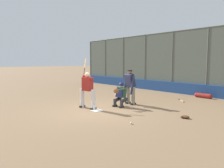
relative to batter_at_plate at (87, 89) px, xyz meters
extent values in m
plane|color=#846647|center=(-0.62, -0.05, -0.87)|extent=(160.00, 160.00, 0.00)
cube|color=white|center=(-0.62, -0.05, -0.87)|extent=(0.43, 0.43, 0.01)
cylinder|color=#515651|center=(-1.81, -7.18, 1.16)|extent=(0.08, 0.08, 4.06)
cylinder|color=#515651|center=(0.57, -7.18, 1.16)|extent=(0.08, 0.08, 4.06)
cylinder|color=#515651|center=(2.96, -7.18, 1.16)|extent=(0.08, 0.08, 4.06)
cylinder|color=#515651|center=(5.35, -7.18, 1.16)|extent=(0.08, 0.08, 4.06)
cylinder|color=#515651|center=(7.73, -7.18, 1.16)|extent=(0.08, 0.08, 4.06)
cylinder|color=#515651|center=(10.12, -7.18, 1.16)|extent=(0.08, 0.08, 4.06)
cube|color=#515B51|center=(-0.62, -7.18, 1.16)|extent=(21.48, 0.01, 4.06)
cylinder|color=#515651|center=(-0.62, -7.18, 3.16)|extent=(21.48, 0.06, 0.06)
cube|color=navy|center=(-0.62, -7.08, -0.52)|extent=(21.05, 0.18, 0.71)
cube|color=slate|center=(2.52, -9.75, -0.81)|extent=(15.03, 3.05, 0.12)
cube|color=slate|center=(2.52, -8.65, -0.65)|extent=(15.03, 0.55, 0.44)
cube|color=#B7BABC|center=(2.52, -8.65, -0.39)|extent=(15.03, 0.24, 0.08)
cube|color=slate|center=(2.52, -9.20, -0.49)|extent=(15.03, 0.55, 0.76)
cube|color=#B7BABC|center=(2.52, -9.20, -0.07)|extent=(15.03, 0.24, 0.08)
cube|color=slate|center=(2.52, -9.75, -0.33)|extent=(15.03, 0.55, 1.08)
cube|color=#B7BABC|center=(2.52, -9.75, 0.25)|extent=(15.03, 0.24, 0.08)
cube|color=slate|center=(2.52, -10.30, -0.17)|extent=(15.03, 0.55, 1.40)
cube|color=#B7BABC|center=(2.52, -10.30, 0.57)|extent=(15.03, 0.24, 0.08)
cube|color=slate|center=(2.52, -10.85, -0.01)|extent=(15.03, 0.55, 1.72)
cube|color=#B7BABC|center=(2.52, -10.85, 0.89)|extent=(15.03, 0.24, 0.08)
cylinder|color=silver|center=(-0.36, -0.05, -0.44)|extent=(0.18, 0.18, 0.86)
cube|color=black|center=(-0.36, -0.05, -0.83)|extent=(0.15, 0.29, 0.08)
cylinder|color=silver|center=(0.34, 0.06, -0.44)|extent=(0.18, 0.18, 0.86)
cube|color=black|center=(0.34, 0.06, -0.83)|extent=(0.15, 0.29, 0.08)
cube|color=maroon|center=(-0.01, 0.00, 0.21)|extent=(0.50, 0.34, 0.59)
sphere|color=beige|center=(-0.01, 0.00, 0.62)|extent=(0.22, 0.22, 0.22)
cylinder|color=maroon|center=(0.00, -0.02, 0.52)|extent=(0.60, 0.14, 0.22)
cylinder|color=maroon|center=(0.28, 0.03, 0.52)|extent=(0.14, 0.17, 0.16)
sphere|color=black|center=(0.29, 0.00, 0.58)|extent=(0.04, 0.04, 0.04)
cylinder|color=black|center=(0.35, -0.07, 0.73)|extent=(0.17, 0.18, 0.33)
cylinder|color=tan|center=(0.51, -0.24, 1.11)|extent=(0.27, 0.29, 0.47)
cylinder|color=#333333|center=(-0.89, -1.23, -0.73)|extent=(0.14, 0.14, 0.29)
cylinder|color=#333333|center=(-0.86, -1.41, -0.56)|extent=(0.23, 0.46, 0.22)
cube|color=black|center=(-0.89, -1.23, -0.83)|extent=(0.14, 0.27, 0.08)
cylinder|color=#333333|center=(-0.51, -1.16, -0.73)|extent=(0.14, 0.14, 0.29)
cylinder|color=#333333|center=(-0.48, -1.35, -0.56)|extent=(0.23, 0.46, 0.22)
cube|color=black|center=(-0.51, -1.16, -0.83)|extent=(0.14, 0.27, 0.08)
cube|color=#2D5138|center=(-0.66, -1.42, -0.22)|extent=(0.47, 0.40, 0.52)
cube|color=#191E47|center=(-0.68, -1.28, -0.22)|extent=(0.39, 0.19, 0.43)
sphere|color=beige|center=(-0.66, -1.42, 0.11)|extent=(0.19, 0.19, 0.19)
sphere|color=#191E47|center=(-0.66, -1.42, 0.14)|extent=(0.22, 0.22, 0.22)
cylinder|color=#2D5138|center=(-0.85, -1.22, -0.06)|extent=(0.20, 0.51, 0.15)
ellipsoid|color=brown|center=(-0.79, -0.98, -0.09)|extent=(0.31, 0.15, 0.24)
cylinder|color=beige|center=(-0.41, -1.38, -0.20)|extent=(0.13, 0.30, 0.42)
cylinder|color=gray|center=(-0.73, -2.13, -0.44)|extent=(0.18, 0.18, 0.86)
cube|color=black|center=(-0.73, -2.13, -0.83)|extent=(0.14, 0.29, 0.08)
cylinder|color=gray|center=(-0.34, -2.17, -0.44)|extent=(0.18, 0.18, 0.86)
cube|color=black|center=(-0.34, -2.17, -0.83)|extent=(0.14, 0.29, 0.08)
cube|color=#282D4C|center=(-0.53, -2.09, 0.29)|extent=(0.50, 0.45, 0.66)
sphere|color=#936B4C|center=(-0.53, -2.09, 0.70)|extent=(0.21, 0.21, 0.21)
cylinder|color=black|center=(-0.53, -2.09, 0.76)|extent=(0.23, 0.23, 0.08)
cylinder|color=#282D4C|center=(-0.79, -2.00, 0.09)|extent=(0.17, 0.25, 0.91)
cylinder|color=#282D4C|center=(-0.26, -2.06, 0.09)|extent=(0.13, 0.24, 0.91)
sphere|color=black|center=(-1.37, -5.03, -0.84)|extent=(0.04, 0.04, 0.04)
cylinder|color=black|center=(-1.50, -4.92, -0.84)|extent=(0.28, 0.25, 0.03)
cylinder|color=tan|center=(-1.82, -4.64, -0.84)|extent=(0.41, 0.37, 0.07)
ellipsoid|color=#56331E|center=(-3.76, -1.76, -0.82)|extent=(0.31, 0.20, 0.11)
ellipsoid|color=#56331E|center=(-3.67, -1.67, -0.82)|extent=(0.11, 0.09, 0.09)
sphere|color=white|center=(-2.98, 0.27, -0.84)|extent=(0.07, 0.07, 0.07)
cylinder|color=maroon|center=(-1.96, -6.59, -0.74)|extent=(0.80, 0.26, 0.26)
sphere|color=maroon|center=(-2.36, -6.59, -0.74)|extent=(0.25, 0.25, 0.25)
sphere|color=maroon|center=(-1.56, -6.59, -0.74)|extent=(0.25, 0.25, 0.25)
camera|label=1|loc=(-7.96, 5.34, 1.20)|focal=35.00mm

